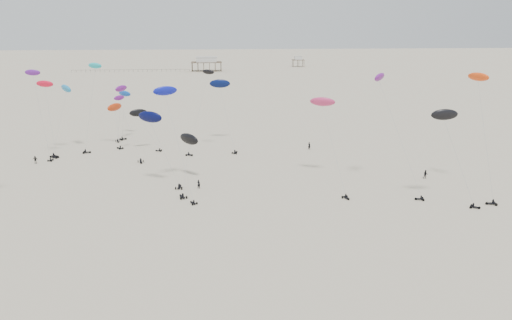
{
  "coord_description": "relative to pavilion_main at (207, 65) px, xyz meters",
  "views": [
    {
      "loc": [
        -8.65,
        -4.02,
        32.43
      ],
      "look_at": [
        0.0,
        88.0,
        7.0
      ],
      "focal_mm": 35.0,
      "sensor_mm": 36.0,
      "label": 1
    }
  ],
  "objects": [
    {
      "name": "rig_1",
      "position": [
        -39.66,
        -230.74,
        12.19
      ],
      "size": [
        5.71,
        4.96,
        22.04
      ],
      "rotation": [
        0.0,
        0.0,
        5.88
      ],
      "color": "black",
      "rests_on": "ground"
    },
    {
      "name": "pavilion_small",
      "position": [
        70.0,
        30.0,
        -0.74
      ],
      "size": [
        9.0,
        7.0,
        8.0
      ],
      "color": "brown",
      "rests_on": "ground"
    },
    {
      "name": "rig_14",
      "position": [
        -35.87,
        -222.88,
        8.65
      ],
      "size": [
        5.86,
        12.3,
        17.84
      ],
      "rotation": [
        0.0,
        0.0,
        4.3
      ],
      "color": "black",
      "rests_on": "ground"
    },
    {
      "name": "rig_6",
      "position": [
        25.28,
        -253.17,
        10.36
      ],
      "size": [
        5.9,
        17.93,
        20.99
      ],
      "rotation": [
        0.0,
        0.0,
        3.46
      ],
      "color": "black",
      "rests_on": "ground"
    },
    {
      "name": "spectator_3",
      "position": [
        27.46,
        -227.36,
        -4.22
      ],
      "size": [
        1.02,
        0.99,
        2.32
      ],
      "primitive_type": "imported",
      "rotation": [
        0.0,
        0.0,
        2.42
      ],
      "color": "black",
      "rests_on": "ground"
    },
    {
      "name": "rig_13",
      "position": [
        -39.31,
        -224.99,
        10.96
      ],
      "size": [
        6.04,
        8.68,
        18.95
      ],
      "rotation": [
        0.0,
        0.0,
        1.25
      ],
      "color": "black",
      "rests_on": "ground"
    },
    {
      "name": "spectator_1",
      "position": [
        47.35,
        -255.27,
        -4.22
      ],
      "size": [
        1.22,
        0.89,
        2.25
      ],
      "primitive_type": "imported",
      "rotation": [
        0.0,
        0.0,
        6.03
      ],
      "color": "black",
      "rests_on": "ground"
    },
    {
      "name": "rig_17",
      "position": [
        -24.31,
        -216.68,
        4.66
      ],
      "size": [
        5.23,
        10.33,
        12.02
      ],
      "rotation": [
        0.0,
        0.0,
        0.93
      ],
      "color": "black",
      "rests_on": "ground"
    },
    {
      "name": "rig_4",
      "position": [
        44.25,
        -269.68,
        9.82
      ],
      "size": [
        8.95,
        6.32,
        17.82
      ],
      "rotation": [
        0.0,
        0.0,
        4.09
      ],
      "color": "black",
      "rests_on": "ground"
    },
    {
      "name": "spectator_0",
      "position": [
        -1.23,
        -257.29,
        -4.22
      ],
      "size": [
        0.95,
        0.84,
        2.18
      ],
      "primitive_type": "imported",
      "rotation": [
        0.0,
        0.0,
        2.67
      ],
      "color": "black",
      "rests_on": "ground"
    },
    {
      "name": "rig_9",
      "position": [
        53.33,
        -264.0,
        11.99
      ],
      "size": [
        3.94,
        13.98,
        24.02
      ],
      "rotation": [
        0.0,
        0.0,
        1.44
      ],
      "color": "black",
      "rests_on": "ground"
    },
    {
      "name": "rig_18",
      "position": [
        -3.31,
        -252.12,
        3.34
      ],
      "size": [
        5.19,
        16.64,
        14.47
      ],
      "rotation": [
        0.0,
        0.0,
        0.47
      ],
      "color": "black",
      "rests_on": "ground"
    },
    {
      "name": "rig_7",
      "position": [
        -28.58,
        -223.42,
        10.23
      ],
      "size": [
        6.28,
        6.23,
        22.93
      ],
      "rotation": [
        0.0,
        0.0,
        4.74
      ],
      "color": "black",
      "rests_on": "ground"
    },
    {
      "name": "rig_8",
      "position": [
        -6.78,
        -254.85,
        12.9
      ],
      "size": [
        8.97,
        16.03,
        22.78
      ],
      "rotation": [
        0.0,
        0.0,
        0.6
      ],
      "color": "black",
      "rests_on": "ground"
    },
    {
      "name": "rig_5",
      "position": [
        -23.48,
        -206.33,
        5.19
      ],
      "size": [
        4.63,
        10.06,
        13.81
      ],
      "rotation": [
        0.0,
        0.0,
        5.26
      ],
      "color": "black",
      "rests_on": "ground"
    },
    {
      "name": "pier_fence",
      "position": [
        -52.0,
        -0.0,
        -3.45
      ],
      "size": [
        80.2,
        0.2,
        1.5
      ],
      "color": "black",
      "rests_on": "ground"
    },
    {
      "name": "rig_11",
      "position": [
        -0.67,
        -227.15,
        9.02
      ],
      "size": [
        8.37,
        8.73,
        21.38
      ],
      "rotation": [
        0.0,
        0.0,
        4.15
      ],
      "color": "black",
      "rests_on": "ground"
    },
    {
      "name": "rig_16",
      "position": [
        4.75,
        -217.74,
        10.06
      ],
      "size": [
        7.32,
        16.55,
        20.55
      ],
      "rotation": [
        0.0,
        0.0,
        5.77
      ],
      "color": "black",
      "rests_on": "ground"
    },
    {
      "name": "rig_10",
      "position": [
        36.23,
        -259.41,
        13.42
      ],
      "size": [
        8.66,
        14.09,
        24.22
      ],
      "rotation": [
        0.0,
        0.0,
        1.37
      ],
      "color": "black",
      "rests_on": "ground"
    },
    {
      "name": "pavilion_main",
      "position": [
        0.0,
        0.0,
        0.0
      ],
      "size": [
        21.0,
        13.0,
        9.8
      ],
      "color": "brown",
      "rests_on": "ground"
    },
    {
      "name": "ground_plane",
      "position": [
        10.0,
        -150.0,
        -4.22
      ],
      "size": [
        900.0,
        900.0,
        0.0
      ],
      "primitive_type": "plane",
      "color": "beige"
    },
    {
      "name": "rig_12",
      "position": [
        -16.45,
        -223.75,
        4.38
      ],
      "size": [
        8.41,
        4.53,
        11.25
      ],
      "rotation": [
        0.0,
        0.0,
        1.43
      ],
      "color": "black",
      "rests_on": "ground"
    },
    {
      "name": "rig_3",
      "position": [
        -18.31,
        -231.14,
        2.75
      ],
      "size": [
        8.56,
        14.41,
        18.38
      ],
      "rotation": [
        0.0,
        0.0,
        3.35
      ],
      "color": "black",
      "rests_on": "ground"
    },
    {
      "name": "rig_0",
      "position": [
        -23.4,
        -212.35,
        7.8
      ],
      "size": [
        4.36,
        5.8,
        15.95
      ],
      "rotation": [
        0.0,
        0.0,
        3.42
      ],
      "color": "black",
      "rests_on": "ground"
    },
    {
      "name": "rig_15",
      "position": [
        -9.53,
        -255.2,
        7.78
      ],
      "size": [
        9.1,
        5.58,
        15.79
      ],
      "rotation": [
        0.0,
        0.0,
        -0.16
      ],
      "color": "black",
      "rests_on": "ground"
    },
    {
      "name": "spectator_2",
      "position": [
        -40.43,
        -234.9,
        -4.22
      ],
      "size": [
        1.39,
        0.87,
        2.22
      ],
      "primitive_type": "imported",
      "rotation": [
        0.0,
        0.0,
        6.41
      ],
      "color": "black",
      "rests_on": "ground"
    }
  ]
}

